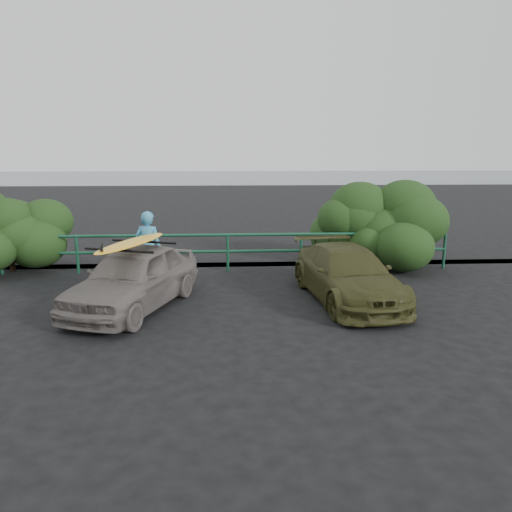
{
  "coord_description": "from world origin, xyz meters",
  "views": [
    {
      "loc": [
        1.02,
        -8.23,
        3.2
      ],
      "look_at": [
        1.62,
        2.33,
        0.97
      ],
      "focal_mm": 35.0,
      "sensor_mm": 36.0,
      "label": 1
    }
  ],
  "objects_px": {
    "sedan": "(133,278)",
    "man": "(149,248)",
    "guardrail": "(191,253)",
    "olive_vehicle": "(348,274)",
    "surfboard": "(132,243)"
  },
  "relations": [
    {
      "from": "sedan",
      "to": "man",
      "type": "bearing_deg",
      "value": 108.6
    },
    {
      "from": "guardrail",
      "to": "surfboard",
      "type": "distance_m",
      "value": 3.43
    },
    {
      "from": "sedan",
      "to": "man",
      "type": "distance_m",
      "value": 1.94
    },
    {
      "from": "guardrail",
      "to": "surfboard",
      "type": "xyz_separation_m",
      "value": [
        -0.94,
        -3.18,
        0.86
      ]
    },
    {
      "from": "man",
      "to": "surfboard",
      "type": "distance_m",
      "value": 1.98
    },
    {
      "from": "man",
      "to": "sedan",
      "type": "bearing_deg",
      "value": 104.53
    },
    {
      "from": "guardrail",
      "to": "man",
      "type": "distance_m",
      "value": 1.6
    },
    {
      "from": "guardrail",
      "to": "olive_vehicle",
      "type": "distance_m",
      "value": 4.6
    },
    {
      "from": "olive_vehicle",
      "to": "guardrail",
      "type": "bearing_deg",
      "value": 134.65
    },
    {
      "from": "man",
      "to": "guardrail",
      "type": "bearing_deg",
      "value": -110.51
    },
    {
      "from": "guardrail",
      "to": "man",
      "type": "bearing_deg",
      "value": -125.83
    },
    {
      "from": "sedan",
      "to": "olive_vehicle",
      "type": "distance_m",
      "value": 4.55
    },
    {
      "from": "sedan",
      "to": "olive_vehicle",
      "type": "height_order",
      "value": "sedan"
    },
    {
      "from": "olive_vehicle",
      "to": "man",
      "type": "distance_m",
      "value": 4.8
    },
    {
      "from": "olive_vehicle",
      "to": "surfboard",
      "type": "height_order",
      "value": "surfboard"
    }
  ]
}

